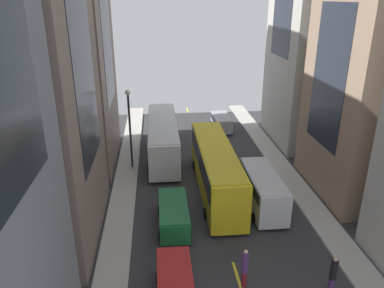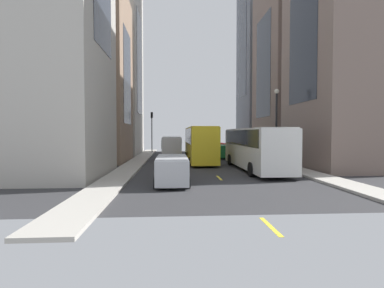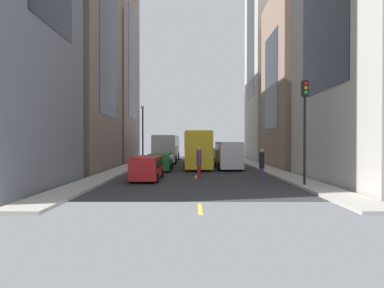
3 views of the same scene
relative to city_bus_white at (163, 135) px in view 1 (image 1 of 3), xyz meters
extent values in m
plane|color=#333335|center=(3.53, -6.27, -2.01)|extent=(39.24, 39.24, 0.00)
cube|color=#B2ADA3|center=(-3.17, -6.27, -1.93)|extent=(1.84, 44.00, 0.15)
cube|color=#B2ADA3|center=(10.23, -6.27, -1.93)|extent=(1.84, 44.00, 0.15)
cube|color=yellow|center=(3.53, -16.77, -2.00)|extent=(0.16, 2.00, 0.01)
cube|color=yellow|center=(3.53, -6.27, -2.00)|extent=(0.16, 2.00, 0.01)
cube|color=yellow|center=(3.53, 4.23, -2.00)|extent=(0.16, 2.00, 0.01)
cube|color=yellow|center=(3.53, 14.73, -2.00)|extent=(0.16, 2.00, 0.01)
cube|color=#7A665B|center=(-7.81, -11.91, 8.93)|extent=(7.05, 10.13, 21.88)
cube|color=#1E232D|center=(-7.81, -11.91, 8.93)|extent=(7.12, 5.57, 12.03)
cube|color=#7A665B|center=(-7.46, -0.93, 10.38)|extent=(6.33, 9.77, 24.78)
cube|color=#1E232D|center=(-7.46, -0.93, 10.38)|extent=(6.39, 5.37, 13.63)
cube|color=#937760|center=(14.92, -8.18, 6.78)|extent=(7.15, 8.86, 17.59)
cube|color=#1E232D|center=(14.92, -8.18, 6.78)|extent=(7.22, 4.87, 9.67)
cube|color=silver|center=(0.00, 0.00, -0.23)|extent=(2.55, 12.26, 3.00)
cube|color=black|center=(0.00, 0.00, 0.62)|extent=(2.60, 11.28, 1.20)
cube|color=beige|center=(0.00, 0.00, 1.31)|extent=(2.45, 11.77, 0.08)
cylinder|color=black|center=(-1.17, 3.80, -1.51)|extent=(0.46, 1.00, 1.00)
cylinder|color=black|center=(1.17, 3.80, -1.51)|extent=(0.46, 1.00, 1.00)
cylinder|color=black|center=(-1.17, -3.80, -1.51)|extent=(0.46, 1.00, 1.00)
cylinder|color=black|center=(1.17, -3.80, -1.51)|extent=(0.46, 1.00, 1.00)
cube|color=yellow|center=(3.81, -7.35, -0.15)|extent=(2.45, 12.33, 3.30)
cube|color=black|center=(3.81, -7.35, 0.71)|extent=(2.50, 11.34, 1.48)
cube|color=gold|center=(3.81, -7.35, 1.54)|extent=(2.35, 11.84, 0.08)
cylinder|color=black|center=(2.68, -3.52, -1.63)|extent=(0.44, 0.76, 0.76)
cylinder|color=black|center=(4.93, -3.52, -1.63)|extent=(0.44, 0.76, 0.76)
cylinder|color=black|center=(2.68, -11.17, -1.63)|extent=(0.44, 0.76, 0.76)
cylinder|color=black|center=(4.93, -11.17, -1.63)|extent=(0.44, 0.76, 0.76)
cube|color=white|center=(6.71, -10.08, -0.66)|extent=(2.05, 6.11, 2.30)
cube|color=black|center=(6.71, -10.08, 0.09)|extent=(2.09, 5.62, 0.69)
cube|color=silver|center=(6.71, -10.08, 0.53)|extent=(1.97, 5.87, 0.08)
cylinder|color=black|center=(5.77, -8.18, -1.65)|extent=(0.37, 0.72, 0.72)
cylinder|color=black|center=(7.65, -8.18, -1.65)|extent=(0.37, 0.72, 0.72)
cylinder|color=black|center=(5.77, -11.97, -1.65)|extent=(0.37, 0.72, 0.72)
cylinder|color=black|center=(7.65, -11.97, -1.65)|extent=(0.37, 0.72, 0.72)
cube|color=#B7BABF|center=(6.66, 6.55, -1.15)|extent=(1.79, 4.31, 1.38)
cube|color=black|center=(6.66, 6.55, -0.80)|extent=(1.82, 3.96, 0.58)
cube|color=#9C9EA2|center=(6.66, 6.55, -0.42)|extent=(1.72, 4.13, 0.08)
cylinder|color=black|center=(5.84, 7.89, -1.70)|extent=(0.32, 0.62, 0.62)
cylinder|color=black|center=(7.48, 7.89, -1.70)|extent=(0.32, 0.62, 0.62)
cylinder|color=black|center=(5.84, 5.22, -1.70)|extent=(0.32, 0.62, 0.62)
cylinder|color=black|center=(7.48, 5.22, -1.70)|extent=(0.32, 0.62, 0.62)
cube|color=#1E7238|center=(0.39, -11.78, -1.19)|extent=(1.84, 4.77, 1.31)
cube|color=black|center=(0.39, -11.78, -0.86)|extent=(1.88, 4.39, 0.55)
cube|color=#1A612F|center=(0.39, -11.78, -0.49)|extent=(1.77, 4.58, 0.08)
cylinder|color=black|center=(-0.46, -10.30, -1.70)|extent=(0.33, 0.62, 0.62)
cylinder|color=black|center=(1.24, -10.30, -1.70)|extent=(0.33, 0.62, 0.62)
cylinder|color=black|center=(-0.46, -13.26, -1.70)|extent=(0.33, 0.62, 0.62)
cylinder|color=black|center=(1.24, -13.26, -1.70)|extent=(0.33, 0.62, 0.62)
cube|color=red|center=(0.14, -18.35, -1.17)|extent=(1.71, 4.59, 1.34)
cube|color=black|center=(0.14, -18.35, -0.83)|extent=(1.74, 4.22, 0.56)
cube|color=#A91A1A|center=(0.14, -18.35, -0.46)|extent=(1.64, 4.40, 0.08)
cylinder|color=black|center=(-0.64, -16.93, -1.70)|extent=(0.31, 0.62, 0.62)
cylinder|color=black|center=(0.93, -16.93, -1.70)|extent=(0.31, 0.62, 0.62)
cylinder|color=#593372|center=(8.01, -18.41, -1.61)|extent=(0.26, 0.26, 0.80)
cylinder|color=black|center=(8.01, -18.41, -0.67)|extent=(0.35, 0.35, 1.09)
sphere|color=tan|center=(8.01, -18.41, 0.00)|extent=(0.24, 0.24, 0.24)
cylinder|color=maroon|center=(3.71, -17.61, -1.57)|extent=(0.26, 0.26, 0.87)
cylinder|color=#593372|center=(3.71, -17.61, -0.56)|extent=(0.35, 0.35, 1.16)
sphere|color=beige|center=(3.71, -17.61, 0.13)|extent=(0.21, 0.21, 0.21)
cylinder|color=black|center=(-2.75, -2.71, 1.35)|extent=(0.18, 0.18, 6.41)
sphere|color=silver|center=(-2.75, -2.71, 4.73)|extent=(0.44, 0.44, 0.44)
camera|label=1|loc=(-0.41, -32.51, 11.92)|focal=34.91mm
camera|label=2|loc=(6.64, 24.05, 0.96)|focal=28.28mm
camera|label=3|loc=(3.22, -38.94, 0.65)|focal=28.04mm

